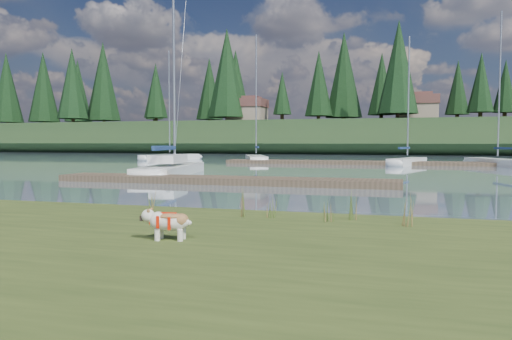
% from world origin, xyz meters
% --- Properties ---
extents(ground, '(200.00, 200.00, 0.00)m').
position_xyz_m(ground, '(0.00, 30.00, 0.00)').
color(ground, '#768C9F').
rests_on(ground, ground).
extents(bank, '(60.00, 9.00, 0.35)m').
position_xyz_m(bank, '(0.00, -6.00, 0.17)').
color(bank, '#3E4D1D').
rests_on(bank, ground).
extents(ridge, '(200.00, 20.00, 5.00)m').
position_xyz_m(ridge, '(0.00, 73.00, 2.50)').
color(ridge, '#1E3318').
rests_on(ridge, ground).
extents(bulldog, '(0.82, 0.42, 0.49)m').
position_xyz_m(bulldog, '(0.44, -5.18, 0.65)').
color(bulldog, silver).
rests_on(bulldog, bank).
extents(sailboat_main, '(3.82, 10.19, 14.27)m').
position_xyz_m(sailboat_main, '(-8.92, 14.36, 0.42)').
color(sailboat_main, silver).
rests_on(sailboat_main, ground).
extents(dock_near, '(16.00, 2.00, 0.30)m').
position_xyz_m(dock_near, '(-4.00, 9.00, 0.15)').
color(dock_near, '#4C3D2C').
rests_on(dock_near, ground).
extents(dock_far, '(26.00, 2.20, 0.30)m').
position_xyz_m(dock_far, '(2.00, 30.00, 0.15)').
color(dock_far, '#4C3D2C').
rests_on(dock_far, ground).
extents(sailboat_bg_0, '(4.67, 7.78, 11.40)m').
position_xyz_m(sailboat_bg_0, '(-19.11, 35.52, 0.32)').
color(sailboat_bg_0, silver).
rests_on(sailboat_bg_0, ground).
extents(sailboat_bg_1, '(4.38, 8.12, 12.06)m').
position_xyz_m(sailboat_bg_1, '(-9.71, 33.72, 0.33)').
color(sailboat_bg_1, silver).
rests_on(sailboat_bg_1, ground).
extents(sailboat_bg_2, '(3.49, 7.00, 10.52)m').
position_xyz_m(sailboat_bg_2, '(4.48, 30.70, 0.33)').
color(sailboat_bg_2, silver).
rests_on(sailboat_bg_2, ground).
extents(sailboat_bg_3, '(4.54, 8.27, 12.10)m').
position_xyz_m(sailboat_bg_3, '(10.78, 31.08, 0.32)').
color(sailboat_bg_3, silver).
rests_on(sailboat_bg_3, ground).
extents(weed_0, '(0.17, 0.14, 0.65)m').
position_xyz_m(weed_0, '(0.82, -2.55, 0.62)').
color(weed_0, '#475B23').
rests_on(weed_0, bank).
extents(weed_1, '(0.17, 0.14, 0.49)m').
position_xyz_m(weed_1, '(1.43, -2.49, 0.55)').
color(weed_1, '#475B23').
rests_on(weed_1, bank).
extents(weed_2, '(0.17, 0.14, 0.65)m').
position_xyz_m(weed_2, '(3.08, -2.28, 0.62)').
color(weed_2, '#475B23').
rests_on(weed_2, bank).
extents(weed_3, '(0.17, 0.14, 0.61)m').
position_xyz_m(weed_3, '(-1.48, -2.16, 0.60)').
color(weed_3, '#475B23').
rests_on(weed_3, bank).
extents(weed_4, '(0.17, 0.14, 0.45)m').
position_xyz_m(weed_4, '(2.61, -2.68, 0.54)').
color(weed_4, '#475B23').
rests_on(weed_4, bank).
extents(weed_5, '(0.17, 0.14, 0.61)m').
position_xyz_m(weed_5, '(4.10, -2.79, 0.61)').
color(weed_5, '#475B23').
rests_on(weed_5, bank).
extents(mud_lip, '(60.00, 0.50, 0.14)m').
position_xyz_m(mud_lip, '(0.00, -1.60, 0.07)').
color(mud_lip, '#33281C').
rests_on(mud_lip, ground).
extents(conifer_0, '(5.72, 5.72, 14.15)m').
position_xyz_m(conifer_0, '(-55.00, 67.00, 12.64)').
color(conifer_0, '#382619').
rests_on(conifer_0, ridge).
extents(conifer_1, '(4.40, 4.40, 11.30)m').
position_xyz_m(conifer_1, '(-40.00, 71.00, 11.28)').
color(conifer_1, '#382619').
rests_on(conifer_1, ridge).
extents(conifer_2, '(6.60, 6.60, 16.05)m').
position_xyz_m(conifer_2, '(-25.00, 68.00, 13.54)').
color(conifer_2, '#382619').
rests_on(conifer_2, ridge).
extents(conifer_3, '(4.84, 4.84, 12.25)m').
position_xyz_m(conifer_3, '(-10.00, 72.00, 11.74)').
color(conifer_3, '#382619').
rests_on(conifer_3, ridge).
extents(conifer_4, '(6.16, 6.16, 15.10)m').
position_xyz_m(conifer_4, '(3.00, 66.00, 13.09)').
color(conifer_4, '#382619').
rests_on(conifer_4, ridge).
extents(conifer_5, '(3.96, 3.96, 10.35)m').
position_xyz_m(conifer_5, '(15.00, 70.00, 10.83)').
color(conifer_5, '#382619').
rests_on(conifer_5, ridge).
extents(house_0, '(6.30, 5.30, 4.65)m').
position_xyz_m(house_0, '(-22.00, 70.00, 7.31)').
color(house_0, gray).
rests_on(house_0, ridge).
extents(house_1, '(6.30, 5.30, 4.65)m').
position_xyz_m(house_1, '(6.00, 71.00, 7.31)').
color(house_1, gray).
rests_on(house_1, ridge).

